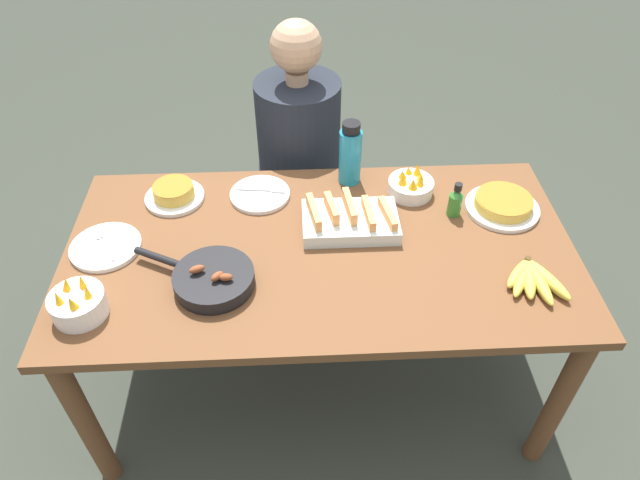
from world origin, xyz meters
TOP-DOWN VIEW (x-y plane):
  - ground_plane at (0.00, 0.00)m, footprint 14.00×14.00m
  - dining_table at (0.00, 0.00)m, footprint 1.71×0.88m
  - banana_bunch at (0.66, -0.20)m, footprint 0.20×0.21m
  - melon_tray at (0.11, 0.09)m, footprint 0.33×0.21m
  - skillet at (-0.34, -0.16)m, footprint 0.39×0.27m
  - frittata_plate_center at (0.66, 0.16)m, footprint 0.26×0.26m
  - frittata_plate_side at (-0.52, 0.28)m, footprint 0.22×0.22m
  - empty_plate_near_front at (-0.21, 0.28)m, footprint 0.22×0.22m
  - empty_plate_far_left at (-0.72, 0.02)m, footprint 0.23×0.23m
  - fruit_bowl_mango at (0.35, 0.28)m, footprint 0.17×0.17m
  - fruit_bowl_citrus at (-0.73, -0.25)m, footprint 0.16×0.16m
  - water_bottle at (0.13, 0.37)m, footprint 0.08×0.08m
  - hot_sauce_bottle at (0.48, 0.15)m, footprint 0.05×0.05m
  - person_figure at (-0.06, 0.68)m, footprint 0.39×0.39m

SIDE VIEW (x-z plane):
  - ground_plane at x=0.00m, z-range 0.00..0.00m
  - person_figure at x=-0.06m, z-range -0.11..1.15m
  - dining_table at x=0.00m, z-range 0.28..1.05m
  - empty_plate_far_left at x=-0.72m, z-range 0.76..0.78m
  - empty_plate_near_front at x=-0.21m, z-range 0.76..0.78m
  - banana_bunch at x=0.66m, z-range 0.76..0.80m
  - frittata_plate_center at x=0.66m, z-range 0.76..0.81m
  - frittata_plate_side at x=-0.52m, z-range 0.76..0.82m
  - skillet at x=-0.34m, z-range 0.75..0.83m
  - melon_tray at x=0.11m, z-range 0.75..0.85m
  - fruit_bowl_mango at x=0.35m, z-range 0.75..0.85m
  - fruit_bowl_citrus at x=-0.73m, z-range 0.74..0.87m
  - hot_sauce_bottle at x=0.48m, z-range 0.76..0.89m
  - water_bottle at x=0.13m, z-range 0.76..1.01m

